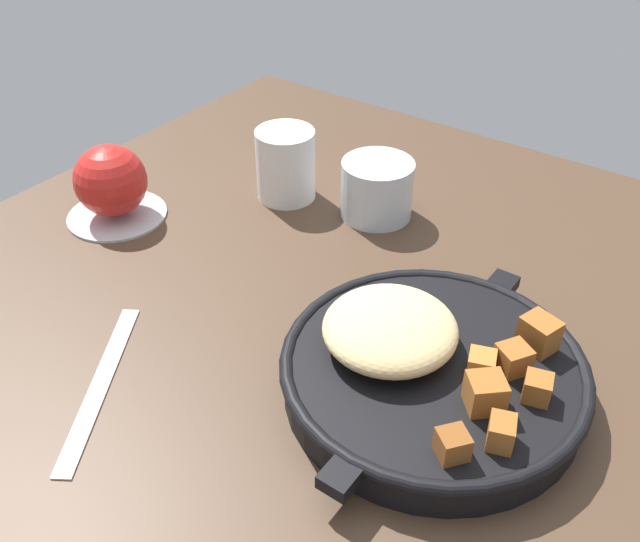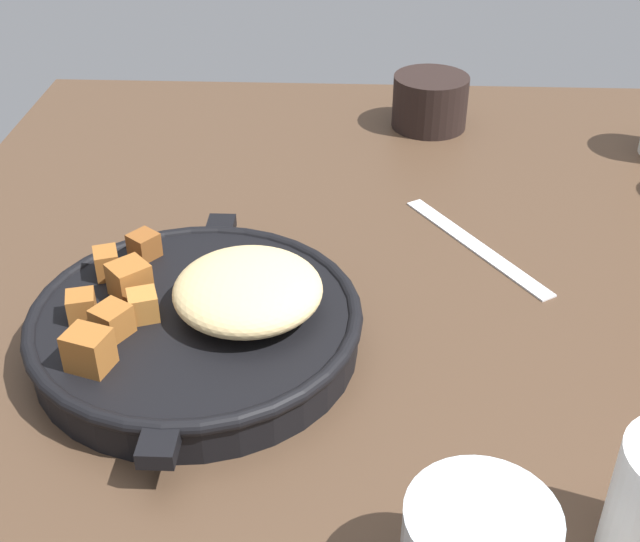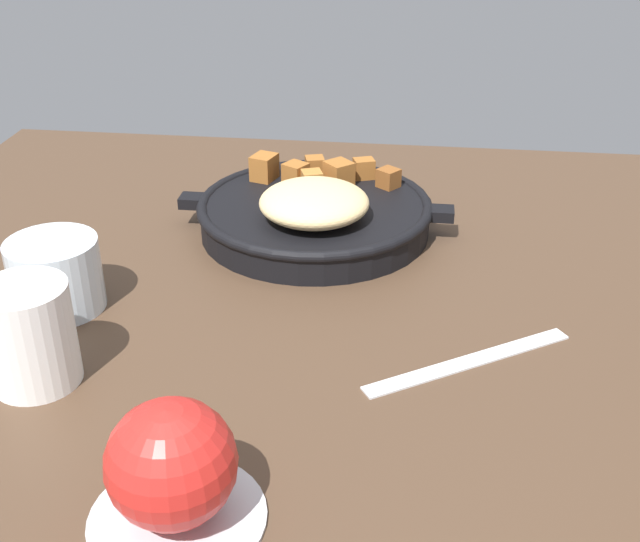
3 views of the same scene
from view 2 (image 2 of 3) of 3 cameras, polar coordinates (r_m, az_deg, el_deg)
ground_plane at (r=68.72cm, az=3.77°, el=-3.89°), size 104.40×85.74×2.40cm
cast_iron_skillet at (r=63.73cm, az=-8.18°, el=-3.37°), size 29.81×25.46×7.04cm
butter_knife at (r=77.98cm, az=10.64°, el=1.77°), size 17.32×11.97×0.36cm
coffee_mug_dark at (r=100.86cm, az=7.58°, el=11.47°), size 8.85×8.85×6.20cm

